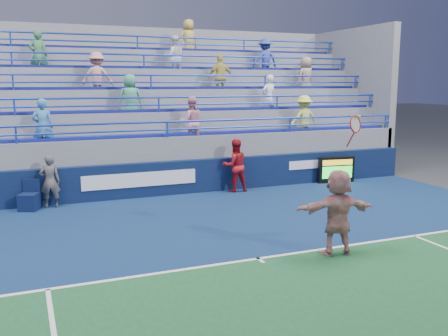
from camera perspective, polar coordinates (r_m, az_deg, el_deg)
name	(u,v)px	position (r m, az deg, el deg)	size (l,w,h in m)	color
ground	(258,260)	(10.45, 3.93, -10.40)	(120.00, 120.00, 0.00)	#333538
sponsor_wall	(170,178)	(16.19, -6.18, -1.15)	(18.00, 0.32, 1.10)	#0A153C
bleacher_stand	(143,136)	(19.66, -9.30, 3.65)	(18.00, 5.60, 6.13)	slate
serve_speed_board	(336,170)	(18.47, 12.72, -0.21)	(1.38, 0.32, 0.95)	black
judge_chair	(29,201)	(15.21, -21.39, -3.52)	(0.65, 0.67, 0.87)	#0C183E
tennis_player	(338,212)	(10.72, 12.85, -4.95)	(1.77, 0.83, 2.94)	silver
line_judge	(50,181)	(15.22, -19.28, -1.46)	(0.57, 0.37, 1.56)	#141C39
ball_girl	(235,166)	(16.50, 1.26, 0.27)	(0.85, 0.67, 1.76)	#A7131C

